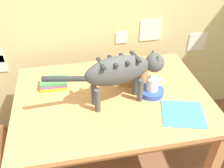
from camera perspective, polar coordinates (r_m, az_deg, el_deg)
dining_table at (r=1.76m, az=-0.00°, el=-4.92°), size 1.30×0.93×0.75m
cat at (r=1.52m, az=2.37°, el=3.00°), size 0.75×0.20×0.34m
saucer_bowl at (r=1.73m, az=8.86°, el=-1.65°), size 0.17×0.17×0.04m
coffee_mug at (r=1.70m, az=9.18°, el=0.07°), size 0.13×0.08×0.09m
magazine at (r=1.63m, az=15.76°, el=-6.50°), size 0.31×0.30×0.01m
book_stack at (r=1.82m, az=-13.04°, el=0.19°), size 0.19×0.12×0.06m
wicker_basket at (r=1.86m, az=3.87°, el=3.25°), size 0.29×0.29×0.11m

